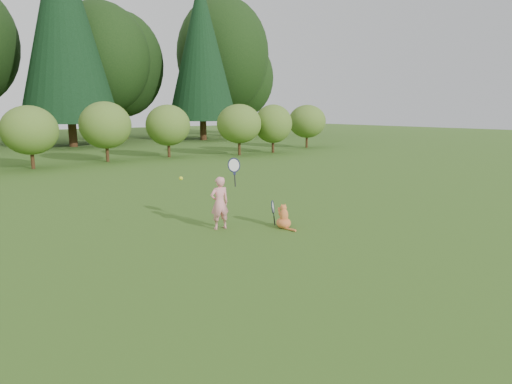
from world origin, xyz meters
TOP-DOWN VIEW (x-y plane):
  - ground at (0.00, 0.00)m, footprint 100.00×100.00m
  - shrub_row at (0.00, 13.00)m, footprint 28.00×3.00m
  - woodland_backdrop at (0.00, 23.00)m, footprint 48.00×10.00m
  - child at (-0.47, 1.08)m, footprint 0.62×0.42m
  - cat at (0.56, 0.39)m, footprint 0.47×0.69m
  - tennis_ball at (-1.49, 0.70)m, footprint 0.07×0.07m

SIDE VIEW (x-z plane):
  - ground at x=0.00m, z-range 0.00..0.00m
  - cat at x=0.56m, z-range -0.08..0.58m
  - child at x=-0.47m, z-range -0.23..1.32m
  - tennis_ball at x=-1.49m, z-range 1.12..1.18m
  - shrub_row at x=0.00m, z-range 0.00..2.80m
  - woodland_backdrop at x=0.00m, z-range 0.00..15.00m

